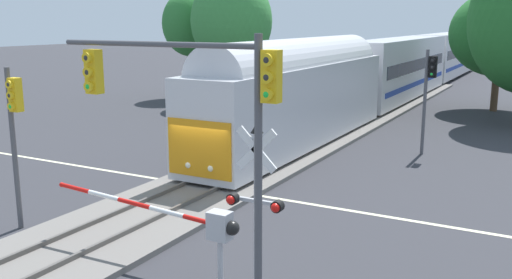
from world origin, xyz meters
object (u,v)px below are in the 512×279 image
at_px(traffic_signal_near_right, 197,105).
at_px(traffic_signal_far_side, 429,85).
at_px(crossing_signal_mast, 256,197).
at_px(traffic_signal_median, 14,123).
at_px(commuter_train, 399,66).
at_px(oak_behind_train, 231,21).
at_px(pine_left_background, 191,24).
at_px(crossing_gate_near, 197,222).
at_px(elm_centre_background, 500,33).

relative_size(traffic_signal_near_right, traffic_signal_far_side, 1.22).
height_order(crossing_signal_mast, traffic_signal_median, traffic_signal_median).
relative_size(commuter_train, traffic_signal_median, 12.12).
bearing_deg(crossing_signal_mast, oak_behind_train, 121.86).
distance_m(crossing_signal_mast, traffic_signal_median, 8.69).
bearing_deg(pine_left_background, commuter_train, 22.83).
bearing_deg(pine_left_background, crossing_gate_near, -54.96).
relative_size(elm_centre_background, oak_behind_train, 0.87).
distance_m(commuter_train, pine_left_background, 17.07).
xyz_separation_m(traffic_signal_median, pine_left_background, (-12.74, 27.45, 2.69)).
bearing_deg(traffic_signal_median, oak_behind_train, 106.91).
height_order(traffic_signal_near_right, traffic_signal_median, traffic_signal_near_right).
bearing_deg(pine_left_background, traffic_signal_median, -65.11).
xyz_separation_m(traffic_signal_near_right, elm_centre_background, (2.46, 33.50, 0.82)).
distance_m(pine_left_background, oak_behind_train, 5.28).
xyz_separation_m(traffic_signal_median, elm_centre_background, (10.13, 31.91, 2.10)).
bearing_deg(traffic_signal_far_side, traffic_signal_median, -118.59).
bearing_deg(traffic_signal_median, pine_left_background, 114.89).
bearing_deg(pine_left_background, elm_centre_background, 11.03).
bearing_deg(commuter_train, crossing_signal_mast, -80.32).
xyz_separation_m(crossing_signal_mast, traffic_signal_far_side, (0.12, 16.80, 0.80)).
distance_m(crossing_gate_near, traffic_signal_median, 6.87).
bearing_deg(elm_centre_background, commuter_train, 164.67).
xyz_separation_m(pine_left_background, oak_behind_train, (4.95, -1.83, 0.23)).
height_order(crossing_gate_near, traffic_signal_near_right, traffic_signal_near_right).
relative_size(crossing_signal_mast, traffic_signal_near_right, 0.69).
bearing_deg(traffic_signal_far_side, traffic_signal_near_right, -93.44).
height_order(traffic_signal_median, oak_behind_train, oak_behind_train).
xyz_separation_m(commuter_train, crossing_gate_near, (3.90, -34.06, -1.31)).
bearing_deg(traffic_signal_far_side, crossing_gate_near, -97.55).
xyz_separation_m(traffic_signal_near_right, oak_behind_train, (-15.47, 27.22, 1.64)).
distance_m(commuter_train, elm_centre_background, 8.17).
bearing_deg(crossing_gate_near, crossing_signal_mast, -18.02).
distance_m(crossing_gate_near, traffic_signal_near_right, 3.69).
bearing_deg(commuter_train, pine_left_background, -157.17).
bearing_deg(elm_centre_background, traffic_signal_median, -107.62).
bearing_deg(commuter_train, oak_behind_train, -141.56).
bearing_deg(crossing_signal_mast, elm_centre_background, 87.35).
distance_m(commuter_train, crossing_signal_mast, 35.22).
xyz_separation_m(crossing_gate_near, pine_left_background, (-19.33, 27.57, 4.61)).
xyz_separation_m(crossing_gate_near, oak_behind_train, (-14.38, 25.74, 4.84)).
bearing_deg(oak_behind_train, traffic_signal_near_right, -60.39).
distance_m(crossing_gate_near, traffic_signal_far_side, 16.40).
bearing_deg(oak_behind_train, crossing_signal_mast, -58.14).
xyz_separation_m(commuter_train, pine_left_background, (-15.43, -6.50, 3.30)).
bearing_deg(crossing_gate_near, oak_behind_train, 119.20).
distance_m(crossing_signal_mast, traffic_signal_near_right, 2.41).
height_order(traffic_signal_median, traffic_signal_far_side, traffic_signal_far_side).
bearing_deg(crossing_signal_mast, traffic_signal_near_right, -139.06).
height_order(traffic_signal_far_side, pine_left_background, pine_left_background).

